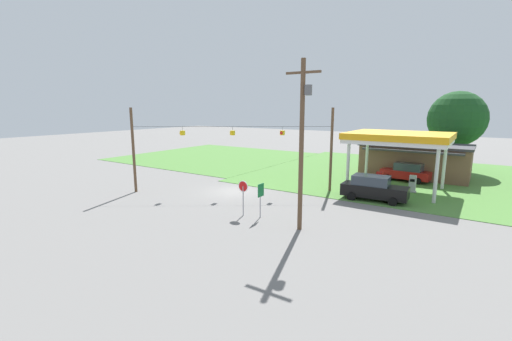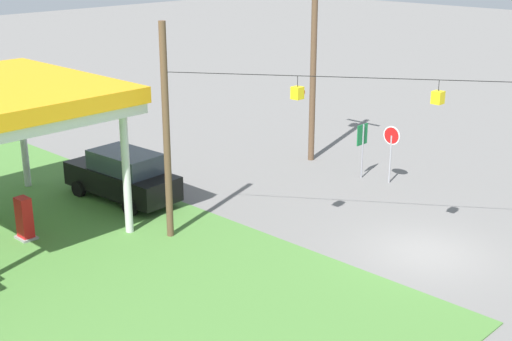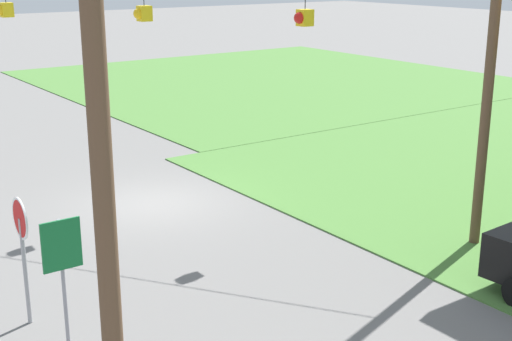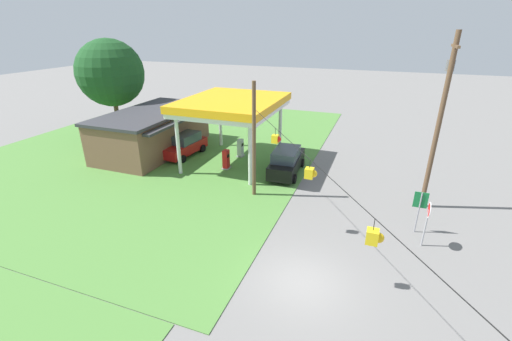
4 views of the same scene
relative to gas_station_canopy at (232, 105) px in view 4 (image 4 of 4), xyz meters
The scene contains 13 objects.
ground_plane 15.58m from the gas_station_canopy, 144.32° to the right, with size 160.00×160.00×0.00m, color slate.
grass_verge_station_corner 9.43m from the gas_station_canopy, 75.79° to the left, with size 36.00×28.00×0.04m, color #4C7F38.
gas_station_canopy is the anchor object (origin of this frame).
gas_station_store 8.42m from the gas_station_canopy, 88.36° to the left, with size 10.93×6.24×3.59m.
fuel_pump_near 4.28m from the gas_station_canopy, behind, with size 0.71×0.56×1.55m.
fuel_pump_far 4.28m from the gas_station_canopy, ahead, with size 0.71×0.56×1.55m.
car_at_pumps_front 6.03m from the gas_station_canopy, 98.61° to the right, with size 5.22×2.32×2.05m.
car_at_pumps_rear 6.02m from the gas_station_canopy, 89.29° to the left, with size 4.82×2.42×1.92m.
stop_sign_roadside 15.81m from the gas_station_canopy, 117.54° to the right, with size 0.80×0.08×2.50m.
route_sign 15.05m from the gas_station_canopy, 113.62° to the right, with size 0.10×0.70×2.40m.
utility_pole_main 14.32m from the gas_station_canopy, 100.50° to the right, with size 2.20×0.44×10.28m.
signal_span_gantry 14.85m from the gas_station_canopy, 144.29° to the right, with size 14.63×10.24×7.48m.
tree_behind_station 14.99m from the gas_station_canopy, 76.92° to the left, with size 6.47×6.47×9.38m.
Camera 4 is at (-11.92, -2.29, 10.51)m, focal length 24.00 mm.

